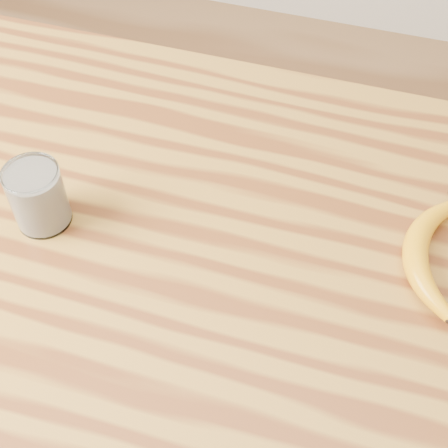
% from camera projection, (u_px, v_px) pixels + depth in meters
% --- Properties ---
extents(table, '(1.20, 0.80, 0.90)m').
position_uv_depth(table, '(168.00, 274.00, 1.00)').
color(table, '#A4742B').
rests_on(table, ground).
extents(smoothie_glass, '(0.08, 0.08, 0.10)m').
position_uv_depth(smoothie_glass, '(38.00, 197.00, 0.86)').
color(smoothie_glass, white).
rests_on(smoothie_glass, table).
extents(banana, '(0.12, 0.29, 0.03)m').
position_uv_depth(banana, '(415.00, 249.00, 0.84)').
color(banana, orange).
rests_on(banana, table).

